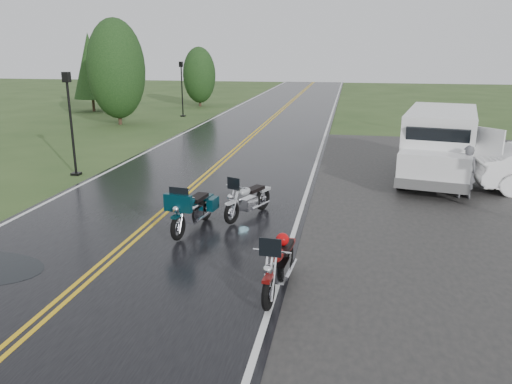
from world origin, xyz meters
TOP-DOWN VIEW (x-y plane):
  - ground at (0.00, 0.00)m, footprint 120.00×120.00m
  - road at (0.00, 10.00)m, footprint 8.00×100.00m
  - motorcycle_red at (3.79, -2.11)m, footprint 0.97×2.24m
  - motorcycle_teal at (1.13, 0.76)m, footprint 1.10×2.28m
  - motorcycle_silver at (2.13, 2.12)m, footprint 1.49×2.19m
  - van_white at (6.83, 6.50)m, footprint 3.56×6.61m
  - person_at_van at (8.62, 5.83)m, footprint 0.61×0.41m
  - lamp_post_near_left at (-4.76, 6.40)m, footprint 0.32×0.32m
  - lamp_post_far_left at (-6.16, 22.76)m, footprint 0.32×0.32m
  - tree_left_mid at (-8.75, 18.53)m, footprint 3.41×3.41m
  - tree_left_far at (-6.80, 28.95)m, footprint 2.57×2.57m
  - pine_left_far at (-13.55, 24.28)m, footprint 2.61×2.61m

SIDE VIEW (x-z plane):
  - ground at x=0.00m, z-range 0.00..0.00m
  - road at x=0.00m, z-range 0.00..0.04m
  - motorcycle_silver at x=2.13m, z-range 0.00..1.22m
  - motorcycle_red at x=3.79m, z-range 0.00..1.29m
  - motorcycle_teal at x=1.13m, z-range 0.00..1.29m
  - person_at_van at x=8.62m, z-range 0.00..1.65m
  - van_white at x=6.83m, z-range 0.00..2.46m
  - lamp_post_far_left at x=-6.16m, z-range 0.00..3.68m
  - lamp_post_near_left at x=-4.76m, z-range 0.00..3.75m
  - tree_left_far at x=-6.80m, z-range 0.00..3.95m
  - tree_left_mid at x=-8.75m, z-range 0.00..5.33m
  - pine_left_far at x=-13.55m, z-range 0.00..5.44m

